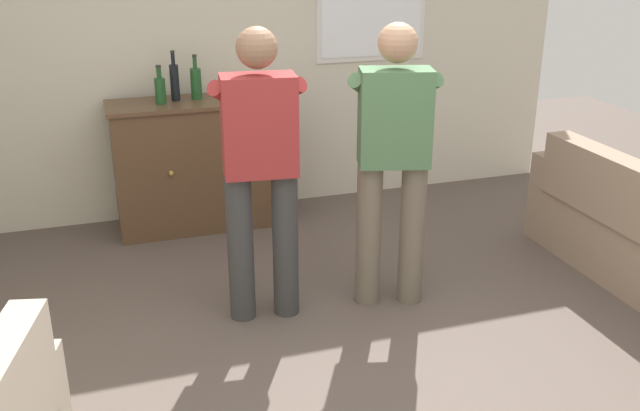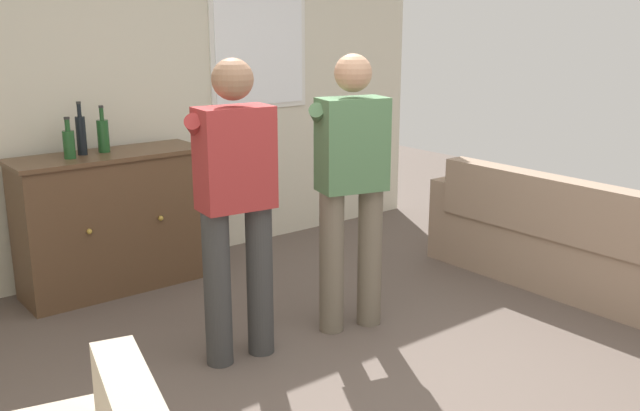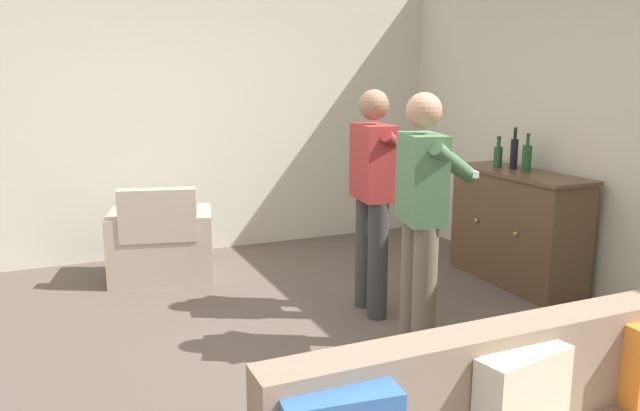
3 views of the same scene
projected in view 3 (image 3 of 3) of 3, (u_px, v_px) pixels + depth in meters
The scene contains 10 objects.
ground at pixel (289, 350), 4.12m from camera, with size 10.40×10.40×0.00m, color brown.
wall_back_with_window at pixel (607, 124), 4.85m from camera, with size 5.20×0.15×2.80m.
wall_side_left at pixel (193, 114), 6.22m from camera, with size 0.12×5.20×2.80m, color beige.
armchair at pixel (162, 247), 5.51m from camera, with size 0.83×1.00×0.85m.
sideboard_cabinet at pixel (517, 227), 5.37m from camera, with size 1.31×0.49×0.98m.
bottle_wine_green at pixel (514, 153), 5.39m from camera, with size 0.07×0.07×0.36m.
bottle_liquor_amber at pixel (498, 156), 5.47m from camera, with size 0.08×0.08×0.27m.
bottle_spirits_clear at pixel (527, 157), 5.26m from camera, with size 0.08×0.08×0.32m.
person_standing_left at pixel (374, 191), 4.60m from camera, with size 0.55×0.50×1.68m.
person_standing_right at pixel (422, 213), 3.89m from camera, with size 0.54×0.52×1.68m.
Camera 3 is at (3.60, -1.34, 1.78)m, focal length 35.00 mm.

